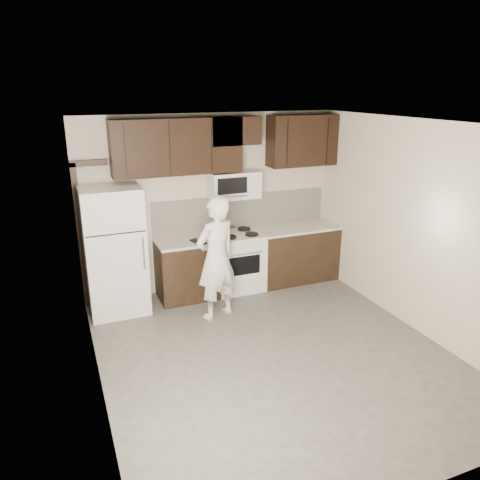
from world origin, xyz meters
TOP-DOWN VIEW (x-y plane):
  - floor at (0.00, 0.00)m, footprint 4.50×4.50m
  - back_wall at (0.00, 2.25)m, footprint 4.00×0.00m
  - ceiling at (0.00, 0.00)m, footprint 4.50×4.50m
  - counter_run at (0.60, 1.94)m, footprint 2.95×0.64m
  - stove at (0.30, 1.94)m, footprint 0.76×0.66m
  - backsplash at (0.50, 2.24)m, footprint 2.90×0.02m
  - upper_cabinets at (0.21, 2.08)m, footprint 3.48×0.35m
  - microwave at (0.30, 2.06)m, footprint 0.76×0.42m
  - refrigerator at (-1.55, 1.89)m, footprint 0.80×0.76m
  - door_trim at (-1.92, 2.21)m, footprint 0.50×0.08m
  - saucepan at (0.12, 2.09)m, footprint 0.27×0.16m
  - baking_tray at (-0.25, 1.80)m, footprint 0.44×0.38m
  - pizza at (-0.25, 1.80)m, footprint 0.32×0.32m
  - person at (-0.31, 1.18)m, footprint 0.73×0.60m

SIDE VIEW (x-z plane):
  - floor at x=0.00m, z-range 0.00..0.00m
  - counter_run at x=0.60m, z-range 0.00..0.91m
  - stove at x=0.30m, z-range -0.01..0.93m
  - person at x=-0.31m, z-range 0.00..1.72m
  - refrigerator at x=-1.55m, z-range 0.00..1.80m
  - baking_tray at x=-0.25m, z-range 0.91..0.93m
  - pizza at x=-0.25m, z-range 0.93..0.95m
  - saucepan at x=0.12m, z-range 0.90..1.05m
  - backsplash at x=0.50m, z-range 0.91..1.45m
  - door_trim at x=-1.92m, z-range 0.19..2.31m
  - back_wall at x=0.00m, z-range -0.65..3.35m
  - microwave at x=0.30m, z-range 1.45..1.85m
  - upper_cabinets at x=0.21m, z-range 1.89..2.67m
  - ceiling at x=0.00m, z-range 2.70..2.70m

